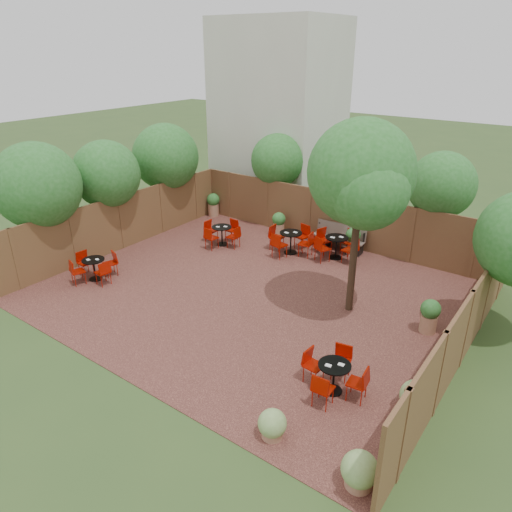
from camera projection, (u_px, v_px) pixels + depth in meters
The scene contains 13 objects.
ground at pixel (254, 294), 14.46m from camera, with size 80.00×80.00×0.00m, color #354F23.
courtyard_paving at pixel (254, 293), 14.45m from camera, with size 12.00×10.00×0.02m, color #361916.
fence_back at pixel (333, 218), 17.74m from camera, with size 12.00×0.08×2.00m, color brown.
fence_left at pixel (121, 223), 17.28m from camera, with size 0.08×10.00×2.00m, color brown.
fence_right at pixel (465, 330), 10.82m from camera, with size 0.08×10.00×2.00m, color brown.
neighbour_building at pixel (279, 116), 21.14m from camera, with size 5.00×4.00×8.00m, color beige.
overhang_foliage at pixel (235, 178), 16.32m from camera, with size 15.87×10.80×2.77m.
courtyard_tree at pixel (360, 179), 12.03m from camera, with size 2.86×2.77×5.34m.
park_bench_left at pixel (345, 238), 17.27m from camera, with size 1.48×0.57×0.90m.
park_bench_right at pixel (334, 235), 17.52m from camera, with size 1.51×0.50×0.93m.
bistro_tables at pixel (261, 260), 15.60m from camera, with size 10.16×7.93×0.91m.
planters at pixel (300, 236), 17.34m from camera, with size 11.13×4.24×1.01m.
low_shrubs at pixel (364, 427), 8.94m from camera, with size 2.61×2.99×0.74m.
Camera 1 is at (7.56, -10.24, 6.96)m, focal length 33.34 mm.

